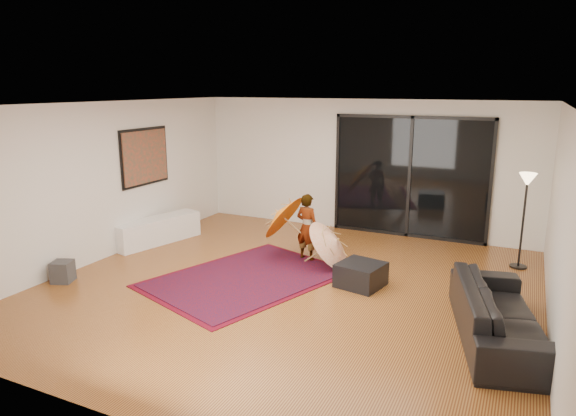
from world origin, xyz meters
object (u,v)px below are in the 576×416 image
Objects in this scene: media_console at (157,230)px; child at (307,227)px; sofa at (500,314)px; ottoman at (361,275)px.

child is at bearing 20.48° from media_console.
child is (3.00, 0.31, 0.34)m from media_console.
media_console is 1.51× the size of child.
sofa reaches higher than ottoman.
child is at bearing 48.03° from sofa.
child is at bearing 147.94° from ottoman.
sofa is at bearing -24.95° from ottoman.
media_console is 3.04m from child.
sofa is at bearing 2.11° from media_console.
sofa is 2.20m from ottoman.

